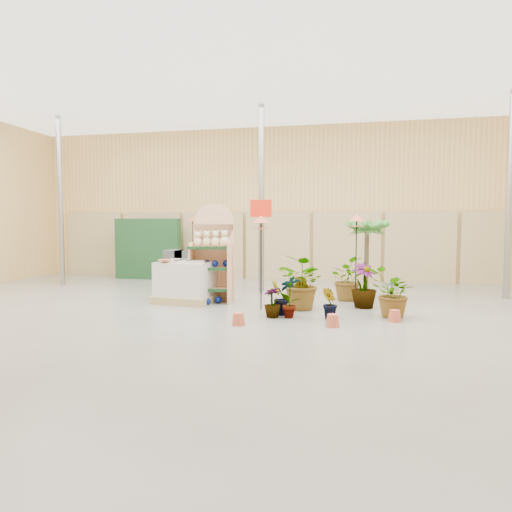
{
  "coord_description": "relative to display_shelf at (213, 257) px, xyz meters",
  "views": [
    {
      "loc": [
        2.22,
        -7.38,
        1.64
      ],
      "look_at": [
        0.3,
        1.5,
        1.0
      ],
      "focal_mm": 32.0,
      "sensor_mm": 36.0,
      "label": 1
    }
  ],
  "objects": [
    {
      "name": "offer_sign",
      "position": [
        0.81,
        1.14,
        0.62
      ],
      "size": [
        0.5,
        0.08,
        2.2
      ],
      "color": "gray",
      "rests_on": "ground"
    },
    {
      "name": "pallet_stack",
      "position": [
        -0.51,
        -0.23,
        -0.52
      ],
      "size": [
        1.33,
        1.16,
        0.89
      ],
      "rotation": [
        0.0,
        0.0,
        -0.15
      ],
      "color": "tan",
      "rests_on": "ground"
    },
    {
      "name": "trellis_stock",
      "position": [
        -3.09,
        3.36,
        -0.05
      ],
      "size": [
        2.0,
        0.3,
        1.8
      ],
      "primitive_type": "cube",
      "color": "#173E1D",
      "rests_on": "ground"
    },
    {
      "name": "bird_table_back",
      "position": [
        -1.51,
        2.91,
        0.78
      ],
      "size": [
        0.34,
        0.34,
        1.86
      ],
      "color": "black",
      "rests_on": "ground"
    },
    {
      "name": "palm",
      "position": [
        3.19,
        0.92,
        0.62
      ],
      "size": [
        0.7,
        0.7,
        1.83
      ],
      "color": "#4F412B",
      "rests_on": "ground"
    },
    {
      "name": "bird_table_front",
      "position": [
        1.2,
        -0.76,
        0.72
      ],
      "size": [
        0.34,
        0.34,
        1.8
      ],
      "color": "black",
      "rests_on": "ground"
    },
    {
      "name": "potted_plant_2",
      "position": [
        1.99,
        -0.58,
        -0.42
      ],
      "size": [
        1.24,
        1.22,
        1.05
      ],
      "primitive_type": "imported",
      "rotation": [
        0.0,
        0.0,
        5.63
      ],
      "color": "#317627",
      "rests_on": "ground"
    },
    {
      "name": "potted_plant_3",
      "position": [
        3.13,
        -0.13,
        -0.51
      ],
      "size": [
        0.69,
        0.69,
        0.88
      ],
      "primitive_type": "imported",
      "rotation": [
        0.0,
        0.0,
        0.67
      ],
      "color": "#317627",
      "rests_on": "ground"
    },
    {
      "name": "potted_plant_6",
      "position": [
        2.76,
        0.71,
        -0.48
      ],
      "size": [
        0.96,
        1.03,
        0.92
      ],
      "primitive_type": "imported",
      "rotation": [
        0.0,
        0.0,
        1.92
      ],
      "color": "#317627",
      "rests_on": "ground"
    },
    {
      "name": "potted_plant_1",
      "position": [
        1.64,
        -1.19,
        -0.63
      ],
      "size": [
        0.44,
        0.45,
        0.64
      ],
      "primitive_type": "imported",
      "rotation": [
        0.0,
        0.0,
        4.08
      ],
      "color": "#317627",
      "rests_on": "ground"
    },
    {
      "name": "charcoal_planters",
      "position": [
        -1.22,
        1.32,
        -0.45
      ],
      "size": [
        0.8,
        0.5,
        1.0
      ],
      "color": "#313131",
      "rests_on": "ground"
    },
    {
      "name": "potted_plant_7",
      "position": [
        1.54,
        -1.42,
        -0.68
      ],
      "size": [
        0.42,
        0.42,
        0.54
      ],
      "primitive_type": "imported",
      "rotation": [
        0.0,
        0.0,
        3.81
      ],
      "color": "#317627",
      "rests_on": "ground"
    },
    {
      "name": "potted_plant_5",
      "position": [
        1.93,
        -0.39,
        -0.63
      ],
      "size": [
        0.44,
        0.45,
        0.63
      ],
      "primitive_type": "imported",
      "rotation": [
        0.0,
        0.0,
        5.44
      ],
      "color": "#317627",
      "rests_on": "ground"
    },
    {
      "name": "potted_plant_10",
      "position": [
        3.59,
        -0.99,
        -0.51
      ],
      "size": [
        1.04,
        1.03,
        0.87
      ],
      "primitive_type": "imported",
      "rotation": [
        0.0,
        0.0,
        3.86
      ],
      "color": "#317627",
      "rests_on": "ground"
    },
    {
      "name": "gazing_balls_floor",
      "position": [
        -0.05,
        -0.38,
        -0.87
      ],
      "size": [
        0.63,
        0.39,
        0.15
      ],
      "color": "#061457",
      "rests_on": "ground"
    },
    {
      "name": "bird_table_right",
      "position": [
        2.97,
        0.24,
        0.76
      ],
      "size": [
        0.34,
        0.34,
        1.84
      ],
      "color": "black",
      "rests_on": "ground"
    },
    {
      "name": "room",
      "position": [
        0.71,
        -0.93,
        1.27
      ],
      "size": [
        15.2,
        12.1,
        4.7
      ],
      "color": "slate",
      "rests_on": "ground"
    },
    {
      "name": "potted_plant_0",
      "position": [
        1.84,
        -1.38,
        -0.57
      ],
      "size": [
        0.47,
        0.47,
        0.76
      ],
      "primitive_type": "imported",
      "rotation": [
        0.0,
        0.0,
        3.94
      ],
      "color": "#317627",
      "rests_on": "ground"
    },
    {
      "name": "teddy_bears",
      "position": [
        0.03,
        -0.1,
        0.37
      ],
      "size": [
        0.77,
        0.2,
        0.33
      ],
      "color": "beige",
      "rests_on": "display_shelf"
    },
    {
      "name": "display_shelf",
      "position": [
        0.0,
        0.0,
        0.0
      ],
      "size": [
        0.93,
        0.65,
        2.07
      ],
      "rotation": [
        0.0,
        0.0,
        0.13
      ],
      "color": "tan",
      "rests_on": "ground"
    },
    {
      "name": "potted_plant_4",
      "position": [
        3.67,
        0.07,
        -0.64
      ],
      "size": [
        0.25,
        0.35,
        0.62
      ],
      "primitive_type": "imported",
      "rotation": [
        0.0,
        0.0,
        4.61
      ],
      "color": "#317627",
      "rests_on": "ground"
    },
    {
      "name": "gazing_balls_shelf",
      "position": [
        0.0,
        -0.12,
        -0.13
      ],
      "size": [
        0.76,
        0.26,
        0.14
      ],
      "color": "#061457",
      "rests_on": "display_shelf"
    },
    {
      "name": "potted_plant_9",
      "position": [
        2.54,
        -1.39,
        -0.66
      ],
      "size": [
        0.32,
        0.36,
        0.56
      ],
      "primitive_type": "imported",
      "rotation": [
        0.0,
        0.0,
        4.97
      ],
      "color": "#317627",
      "rests_on": "ground"
    }
  ]
}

